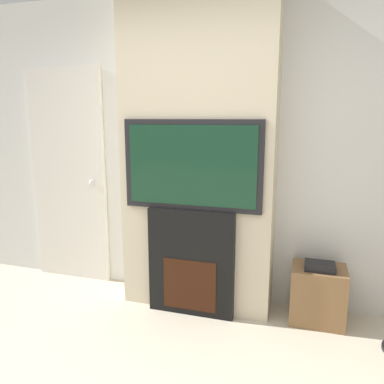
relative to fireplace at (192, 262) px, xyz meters
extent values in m
cube|color=silver|center=(0.00, 0.40, 0.90)|extent=(6.00, 0.06, 2.70)
cube|color=beige|center=(0.00, 0.19, 0.90)|extent=(1.27, 0.37, 2.70)
cube|color=black|center=(0.00, 0.00, 0.00)|extent=(0.72, 0.14, 0.90)
cube|color=#33160A|center=(0.00, -0.07, -0.18)|extent=(0.45, 0.01, 0.43)
cube|color=black|center=(0.00, 0.00, 0.81)|extent=(1.13, 0.06, 0.72)
cube|color=#143823|center=(0.00, -0.03, 0.81)|extent=(1.04, 0.01, 0.63)
cube|color=brown|center=(1.01, 0.15, -0.22)|extent=(0.42, 0.33, 0.46)
cube|color=black|center=(1.01, 0.12, 0.04)|extent=(0.23, 0.18, 0.05)
cube|color=silver|center=(-1.39, 0.34, 0.60)|extent=(0.81, 0.04, 2.10)
sphere|color=silver|center=(-1.10, 0.30, 0.56)|extent=(0.06, 0.06, 0.06)
camera|label=1|loc=(0.86, -2.81, 1.18)|focal=35.00mm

